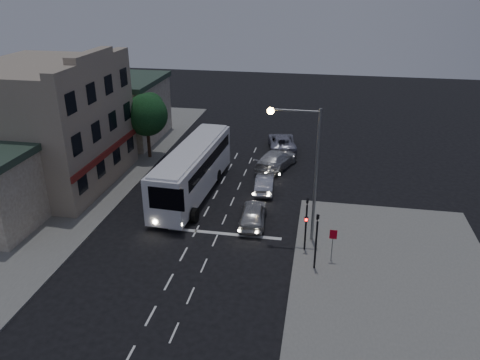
% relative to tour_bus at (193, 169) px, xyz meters
% --- Properties ---
extents(ground, '(120.00, 120.00, 0.00)m').
position_rel_tour_bus_xyz_m(ground, '(1.78, -7.85, -2.17)').
color(ground, black).
extents(sidewalk_near, '(12.00, 24.00, 0.12)m').
position_rel_tour_bus_xyz_m(sidewalk_near, '(14.78, -11.85, -2.11)').
color(sidewalk_near, slate).
rests_on(sidewalk_near, ground).
extents(sidewalk_far, '(12.00, 50.00, 0.12)m').
position_rel_tour_bus_xyz_m(sidewalk_far, '(-11.22, 0.15, -2.11)').
color(sidewalk_far, slate).
rests_on(sidewalk_far, ground).
extents(road_markings, '(8.00, 30.55, 0.01)m').
position_rel_tour_bus_xyz_m(road_markings, '(3.07, -4.55, -2.17)').
color(road_markings, silver).
rests_on(road_markings, ground).
extents(tour_bus, '(3.44, 13.20, 4.01)m').
position_rel_tour_bus_xyz_m(tour_bus, '(0.00, 0.00, 0.00)').
color(tour_bus, white).
rests_on(tour_bus, ground).
extents(car_suv, '(2.11, 4.64, 1.54)m').
position_rel_tour_bus_xyz_m(car_suv, '(5.54, -4.05, -1.40)').
color(car_suv, '#B7B7B7').
rests_on(car_suv, ground).
extents(car_sedan_a, '(1.77, 4.26, 1.37)m').
position_rel_tour_bus_xyz_m(car_sedan_a, '(5.62, 1.60, -1.49)').
color(car_sedan_a, silver).
rests_on(car_sedan_a, ground).
extents(car_sedan_b, '(3.98, 6.15, 1.66)m').
position_rel_tour_bus_xyz_m(car_sedan_b, '(6.02, 6.76, -1.34)').
color(car_sedan_b, silver).
rests_on(car_sedan_b, ground).
extents(car_sedan_c, '(3.55, 6.01, 1.57)m').
position_rel_tour_bus_xyz_m(car_sedan_c, '(6.03, 11.88, -1.39)').
color(car_sedan_c, '#A1A0B2').
rests_on(car_sedan_c, ground).
extents(traffic_signal_main, '(0.25, 0.35, 4.10)m').
position_rel_tour_bus_xyz_m(traffic_signal_main, '(9.38, -7.08, 0.25)').
color(traffic_signal_main, black).
rests_on(traffic_signal_main, sidewalk_near).
extents(traffic_signal_side, '(0.18, 0.15, 4.10)m').
position_rel_tour_bus_xyz_m(traffic_signal_side, '(10.08, -9.05, 0.25)').
color(traffic_signal_side, black).
rests_on(traffic_signal_side, sidewalk_near).
extents(regulatory_sign, '(0.45, 0.12, 2.20)m').
position_rel_tour_bus_xyz_m(regulatory_sign, '(11.08, -8.09, -0.57)').
color(regulatory_sign, slate).
rests_on(regulatory_sign, sidewalk_near).
extents(streetlight, '(3.32, 0.44, 9.00)m').
position_rel_tour_bus_xyz_m(streetlight, '(9.13, -5.65, 3.56)').
color(streetlight, slate).
rests_on(streetlight, sidewalk_near).
extents(main_building, '(10.12, 12.00, 11.00)m').
position_rel_tour_bus_xyz_m(main_building, '(-12.17, 0.15, 2.99)').
color(main_building, gray).
rests_on(main_building, sidewalk_far).
extents(low_building_north, '(9.40, 9.40, 6.50)m').
position_rel_tour_bus_xyz_m(low_building_north, '(-11.72, 12.15, 1.22)').
color(low_building_north, gray).
rests_on(low_building_north, sidewalk_far).
extents(street_tree, '(4.00, 4.00, 6.20)m').
position_rel_tour_bus_xyz_m(street_tree, '(-6.42, 7.17, 2.33)').
color(street_tree, black).
rests_on(street_tree, sidewalk_far).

